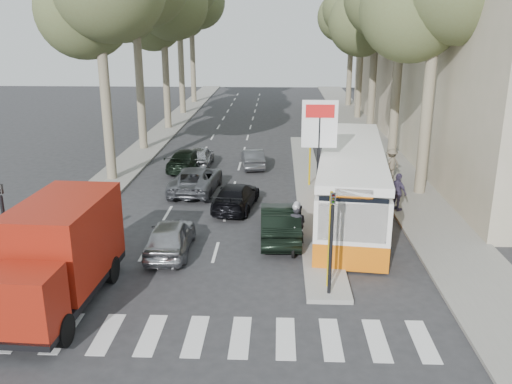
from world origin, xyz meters
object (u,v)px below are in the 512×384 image
dark_hatchback (280,222)px  motorcycle (296,227)px  red_truck (58,254)px  silver_hatchback (170,236)px  city_bus (351,180)px

dark_hatchback → motorcycle: motorcycle is taller
dark_hatchback → red_truck: red_truck is taller
silver_hatchback → motorcycle: (4.93, 0.76, 0.20)m
dark_hatchback → motorcycle: (0.65, -0.89, 0.14)m
motorcycle → dark_hatchback: bearing=132.8°
dark_hatchback → city_bus: bearing=-140.1°
silver_hatchback → motorcycle: bearing=-172.2°
silver_hatchback → city_bus: (7.54, 4.57, 1.06)m
silver_hatchback → city_bus: city_bus is taller
city_bus → red_truck: bearing=-132.7°
motorcycle → red_truck: bearing=-140.6°
dark_hatchback → motorcycle: 1.11m
red_truck → city_bus: bearing=43.1°
silver_hatchback → red_truck: red_truck is taller
red_truck → city_bus: (10.22, 8.75, -0.01)m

